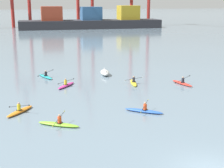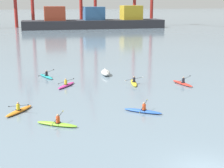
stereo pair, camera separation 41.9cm
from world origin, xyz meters
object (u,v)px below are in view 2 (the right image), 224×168
Objects in this scene: kayak_lime at (57,124)px; capsized_dinghy at (106,73)px; kayak_yellow at (134,82)px; kayak_red at (183,83)px; kayak_teal at (46,76)px; container_barge at (94,21)px; kayak_magenta at (66,85)px; kayak_orange at (19,110)px; kayak_blue at (143,111)px.

capsized_dinghy is at bearing 66.45° from kayak_lime.
kayak_yellow and kayak_lime have the same top height.
kayak_yellow is 1.00× the size of kayak_red.
kayak_lime is (0.15, -17.33, 0.00)m from kayak_teal.
kayak_teal reaches higher than capsized_dinghy.
kayak_yellow reaches higher than capsized_dinghy.
kayak_teal is at bearing 154.25° from kayak_red.
capsized_dinghy is 0.83× the size of kayak_lime.
kayak_lime is at bearing -101.69° from container_barge.
kayak_red is at bearing -16.12° from kayak_yellow.
kayak_magenta is at bearing -102.13° from container_barge.
capsized_dinghy is 0.77× the size of kayak_yellow.
kayak_red is (14.98, 10.04, 0.00)m from kayak_lime.
capsized_dinghy is 5.77m from kayak_yellow.
capsized_dinghy is 16.58m from kayak_orange.
kayak_red is (13.12, -2.12, 0.00)m from kayak_magenta.
kayak_lime and kayak_blue have the same top height.
container_barge reaches higher than kayak_yellow.
kayak_yellow is at bearing -30.51° from kayak_teal.
capsized_dinghy is 10.26m from kayak_red.
kayak_blue is (5.57, -10.63, 0.00)m from kayak_magenta.
kayak_red is 1.11× the size of kayak_orange.
kayak_magenta reaches higher than capsized_dinghy.
kayak_magenta is (-5.52, -4.76, -0.18)m from capsized_dinghy.
kayak_teal is 5.55m from kayak_magenta.
kayak_yellow is (7.74, -0.56, 0.00)m from kayak_magenta.
capsized_dinghy is at bearing 90.19° from kayak_blue.
kayak_magenta is at bearing -68.85° from kayak_teal.
kayak_lime is at bearing -146.18° from kayak_red.
kayak_yellow is at bearing -96.81° from container_barge.
kayak_yellow is 10.30m from kayak_blue.
container_barge is at bearing 83.19° from kayak_yellow.
kayak_orange is at bearing -120.52° from kayak_magenta.
kayak_magenta is 12.00m from kayak_blue.
container_barge is at bearing 76.01° from kayak_orange.
container_barge is 14.70× the size of kayak_teal.
capsized_dinghy is 7.54m from kayak_teal.
kayak_red is 11.38m from kayak_blue.
kayak_magenta is 1.00× the size of kayak_blue.
container_barge is 14.38× the size of kayak_red.
kayak_teal is at bearing 115.60° from kayak_blue.
kayak_teal is 17.33m from kayak_lime.
kayak_orange is (-12.57, -7.62, -0.00)m from kayak_yellow.
container_barge is 93.10m from kayak_blue.
container_barge is 14.34× the size of kayak_yellow.
kayak_magenta is (-17.55, -81.66, -2.52)m from container_barge.
kayak_yellow is (9.74, -5.74, 0.00)m from kayak_teal.
container_barge is at bearing 78.31° from kayak_lime.
capsized_dinghy is at bearing 112.63° from kayak_yellow.
container_barge is 78.98m from kayak_teal.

